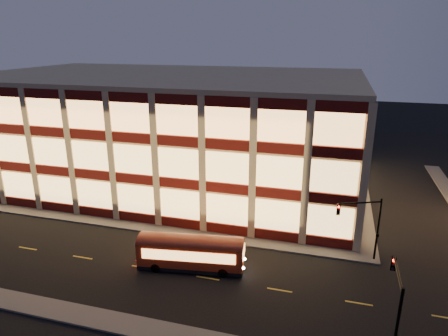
% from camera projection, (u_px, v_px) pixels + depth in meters
% --- Properties ---
extents(ground, '(200.00, 200.00, 0.00)m').
position_uv_depth(ground, '(134.00, 231.00, 41.28)').
color(ground, black).
rests_on(ground, ground).
extents(sidewalk_office_south, '(54.00, 2.00, 0.15)m').
position_uv_depth(sidewalk_office_south, '(113.00, 223.00, 42.95)').
color(sidewalk_office_south, '#514F4C').
rests_on(sidewalk_office_south, ground).
extents(sidewalk_office_east, '(2.00, 30.00, 0.15)m').
position_uv_depth(sidewalk_office_east, '(361.00, 194.00, 50.80)').
color(sidewalk_office_east, '#514F4C').
rests_on(sidewalk_office_east, ground).
extents(sidewalk_near, '(100.00, 2.00, 0.15)m').
position_uv_depth(sidewalk_near, '(49.00, 309.00, 29.38)').
color(sidewalk_near, '#514F4C').
rests_on(sidewalk_near, ground).
extents(office_building, '(50.45, 30.45, 14.50)m').
position_uv_depth(office_building, '(170.00, 127.00, 55.22)').
color(office_building, tan).
rests_on(office_building, ground).
extents(traffic_signal_far, '(3.79, 1.87, 6.00)m').
position_uv_depth(traffic_signal_far, '(364.00, 220.00, 34.43)').
color(traffic_signal_far, black).
rests_on(traffic_signal_far, ground).
extents(traffic_signal_near, '(0.32, 4.45, 6.00)m').
position_uv_depth(traffic_signal_near, '(396.00, 301.00, 23.79)').
color(traffic_signal_near, black).
rests_on(traffic_signal_near, ground).
extents(trolley_bus, '(9.26, 3.55, 3.06)m').
position_uv_depth(trolley_bus, '(191.00, 251.00, 34.15)').
color(trolley_bus, maroon).
rests_on(trolley_bus, ground).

